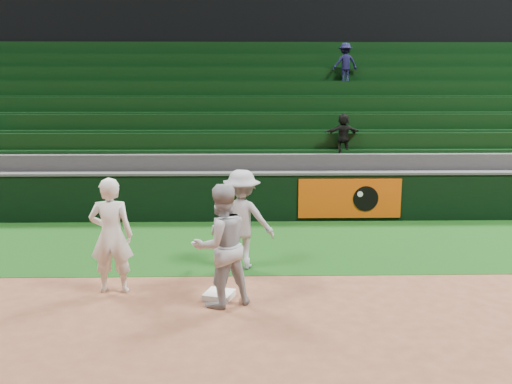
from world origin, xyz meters
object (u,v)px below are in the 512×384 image
at_px(first_baseman, 111,236).
at_px(baserunner, 221,245).
at_px(first_base, 219,295).
at_px(base_coach, 242,219).

relative_size(first_baseman, baserunner, 1.00).
distance_m(first_base, base_coach, 1.82).
height_order(first_baseman, baserunner, first_baseman).
xyz_separation_m(first_base, baserunner, (0.05, -0.29, 0.93)).
distance_m(baserunner, base_coach, 1.86).
bearing_deg(first_baseman, baserunner, 160.59).
xyz_separation_m(baserunner, base_coach, (0.32, 1.83, -0.03)).
distance_m(first_base, baserunner, 0.98).
bearing_deg(first_base, base_coach, 76.35).
relative_size(first_base, baserunner, 0.22).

